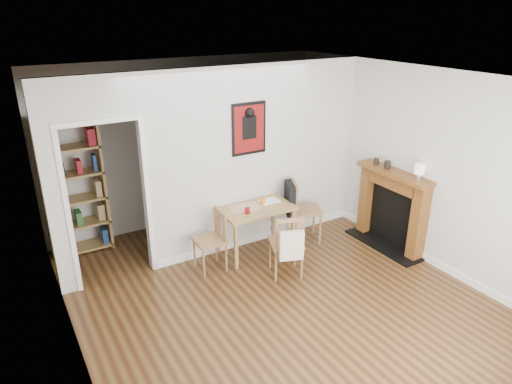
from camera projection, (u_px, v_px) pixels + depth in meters
ground at (276, 295)px, 5.58m from camera, size 5.20×5.20×0.00m
room_shell at (230, 164)px, 6.21m from camera, size 5.20×5.20×5.20m
dining_table at (255, 212)px, 6.37m from camera, size 1.03×0.66×0.70m
chair_left at (210, 241)px, 6.01m from camera, size 0.43×0.43×0.83m
chair_right at (304, 210)px, 6.76m from camera, size 0.67×0.63×0.95m
chair_front at (286, 244)px, 5.88m from camera, size 0.57×0.60×0.88m
bookshelf at (74, 187)px, 6.29m from camera, size 0.83×0.33×1.97m
fireplace at (392, 206)px, 6.58m from camera, size 0.45×1.25×1.16m
red_glass at (247, 211)px, 6.11m from camera, size 0.07×0.07×0.09m
orange_fruit at (263, 201)px, 6.43m from camera, size 0.08×0.08×0.08m
placemat at (245, 207)px, 6.31m from camera, size 0.45×0.37×0.00m
notebook at (269, 201)px, 6.51m from camera, size 0.28×0.21×0.01m
mantel_lamp at (419, 170)px, 6.00m from camera, size 0.13×0.13×0.21m
ceramic_jar_a at (387, 165)px, 6.44m from camera, size 0.09×0.09×0.11m
ceramic_jar_b at (376, 161)px, 6.61m from camera, size 0.08×0.08×0.09m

